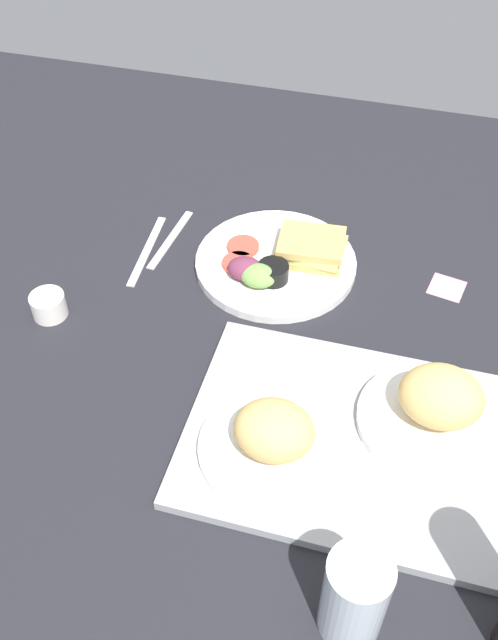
{
  "coord_description": "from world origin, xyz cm",
  "views": [
    {
      "loc": [
        -18.03,
        76.01,
        82.56
      ],
      "look_at": [
        2.0,
        3.0,
        4.0
      ],
      "focal_mm": 40.06,
      "sensor_mm": 36.0,
      "label": 1
    }
  ],
  "objects": [
    {
      "name": "fork",
      "position": [
        21.98,
        -16.34,
        0.25
      ],
      "size": [
        2.92,
        17.06,
        0.5
      ],
      "primitive_type": "cube",
      "rotation": [
        0.0,
        0.0,
        1.48
      ],
      "color": "#B7B7BC",
      "rests_on": "ground_plane"
    },
    {
      "name": "espresso_cup",
      "position": [
        34.34,
        6.51,
        2.0
      ],
      "size": [
        5.6,
        5.6,
        4.0
      ],
      "primitive_type": "cylinder",
      "color": "silver",
      "rests_on": "ground_plane"
    },
    {
      "name": "drinking_glass",
      "position": [
        -20.58,
        42.43,
        6.74
      ],
      "size": [
        7.19,
        7.19,
        13.48
      ],
      "primitive_type": "cylinder",
      "color": "silver",
      "rests_on": "ground_plane"
    },
    {
      "name": "bread_plate_far",
      "position": [
        -6.89,
        23.56,
        4.75
      ],
      "size": [
        19.67,
        19.67,
        8.65
      ],
      "color": "white",
      "rests_on": "serving_tray"
    },
    {
      "name": "sticky_note",
      "position": [
        -27.08,
        -16.81,
        0.06
      ],
      "size": [
        6.56,
        6.56,
        0.12
      ],
      "primitive_type": "cube",
      "rotation": [
        0.0,
        0.0,
        -0.19
      ],
      "color": "pink",
      "rests_on": "ground_plane"
    },
    {
      "name": "plate_with_salad",
      "position": [
        1.31,
        -13.93,
        1.74
      ],
      "size": [
        27.69,
        27.69,
        5.4
      ],
      "color": "white",
      "rests_on": "ground_plane"
    },
    {
      "name": "ground_plane",
      "position": [
        0.0,
        0.0,
        -1.5
      ],
      "size": [
        190.0,
        150.0,
        3.0
      ],
      "primitive_type": "cube",
      "color": "black"
    },
    {
      "name": "knife",
      "position": [
        24.98,
        -12.34,
        0.25
      ],
      "size": [
        2.6,
        19.05,
        0.5
      ],
      "primitive_type": "cube",
      "rotation": [
        0.0,
        0.0,
        1.63
      ],
      "color": "#B7B7BC",
      "rests_on": "ground_plane"
    },
    {
      "name": "bread_plate_near",
      "position": [
        -27.06,
        12.93,
        5.07
      ],
      "size": [
        20.21,
        20.21,
        9.18
      ],
      "color": "white",
      "rests_on": "serving_tray"
    },
    {
      "name": "serving_tray",
      "position": [
        -16.73,
        18.49,
        0.8
      ],
      "size": [
        45.04,
        33.06,
        1.6
      ],
      "primitive_type": "cube",
      "rotation": [
        0.0,
        0.0,
        -0.0
      ],
      "color": "#9EA0A3",
      "rests_on": "ground_plane"
    }
  ]
}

